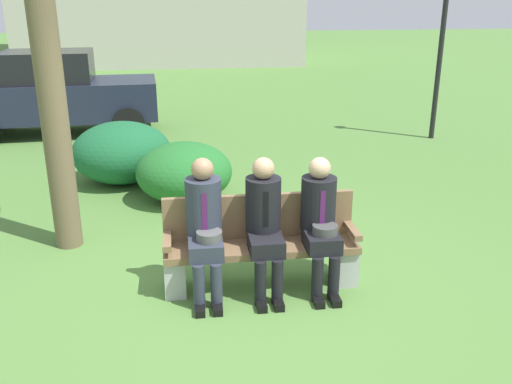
% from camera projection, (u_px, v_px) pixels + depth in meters
% --- Properties ---
extents(ground_plane, '(80.00, 80.00, 0.00)m').
position_uv_depth(ground_plane, '(249.00, 297.00, 5.34)').
color(ground_plane, '#517E39').
extents(park_bench, '(1.89, 0.44, 0.90)m').
position_uv_depth(park_bench, '(261.00, 244.00, 5.46)').
color(park_bench, brown).
rests_on(park_bench, ground).
extents(seated_man_left, '(0.34, 0.72, 1.34)m').
position_uv_depth(seated_man_left, '(205.00, 222.00, 5.17)').
color(seated_man_left, '#2D3342').
rests_on(seated_man_left, ground).
extents(seated_man_middle, '(0.34, 0.72, 1.32)m').
position_uv_depth(seated_man_middle, '(264.00, 219.00, 5.24)').
color(seated_man_middle, black).
rests_on(seated_man_middle, ground).
extents(seated_man_right, '(0.34, 0.72, 1.30)m').
position_uv_depth(seated_man_right, '(320.00, 218.00, 5.31)').
color(seated_man_right, black).
rests_on(seated_man_right, ground).
extents(shrub_near_bench, '(1.33, 1.22, 0.83)m').
position_uv_depth(shrub_near_bench, '(184.00, 172.00, 7.69)').
color(shrub_near_bench, '#246C2B').
rests_on(shrub_near_bench, ground).
extents(shrub_mid_lawn, '(1.50, 1.37, 0.94)m').
position_uv_depth(shrub_mid_lawn, '(122.00, 152.00, 8.45)').
color(shrub_mid_lawn, '#1C6035').
rests_on(shrub_mid_lawn, ground).
extents(parked_car_near, '(3.99, 1.90, 1.68)m').
position_uv_depth(parked_car_near, '(57.00, 93.00, 11.30)').
color(parked_car_near, '#1E2338').
rests_on(parked_car_near, ground).
extents(street_lamp, '(0.24, 0.24, 3.40)m').
position_uv_depth(street_lamp, '(443.00, 30.00, 10.50)').
color(street_lamp, black).
rests_on(street_lamp, ground).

